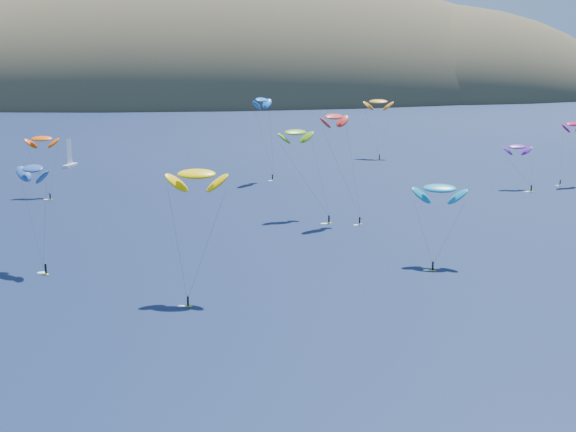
% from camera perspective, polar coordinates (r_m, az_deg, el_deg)
% --- Properties ---
extents(island, '(730.00, 300.00, 210.00)m').
position_cam_1_polar(island, '(633.29, -3.47, 7.67)').
color(island, '#3D3526').
rests_on(island, ground).
extents(sailboat, '(8.82, 8.27, 10.54)m').
position_cam_1_polar(sailboat, '(277.93, -15.22, 3.61)').
color(sailboat, white).
rests_on(sailboat, ground).
extents(kitesurfer_1, '(8.55, 9.69, 17.73)m').
position_cam_1_polar(kitesurfer_1, '(226.70, -17.10, 5.28)').
color(kitesurfer_1, '#B5D717').
rests_on(kitesurfer_1, ground).
extents(kitesurfer_2, '(10.37, 11.06, 22.71)m').
position_cam_1_polar(kitesurfer_2, '(131.43, -6.52, 2.98)').
color(kitesurfer_2, '#B5D717').
rests_on(kitesurfer_2, ground).
extents(kitesurfer_3, '(11.39, 13.85, 22.39)m').
position_cam_1_polar(kitesurfer_3, '(190.53, 0.55, 5.96)').
color(kitesurfer_3, '#B5D717').
rests_on(kitesurfer_3, ground).
extents(kitesurfer_4, '(8.78, 9.54, 26.43)m').
position_cam_1_polar(kitesurfer_4, '(240.71, -1.87, 8.25)').
color(kitesurfer_4, '#B5D717').
rests_on(kitesurfer_4, ground).
extents(kitesurfer_5, '(10.63, 10.73, 16.81)m').
position_cam_1_polar(kitesurfer_5, '(153.08, 10.74, 1.94)').
color(kitesurfer_5, '#B5D717').
rests_on(kitesurfer_5, ground).
extents(kitesurfer_6, '(8.28, 9.53, 13.97)m').
position_cam_1_polar(kitesurfer_6, '(237.13, 16.01, 4.75)').
color(kitesurfer_6, '#B5D717').
rests_on(kitesurfer_6, ground).
extents(kitesurfer_8, '(9.09, 5.83, 19.82)m').
position_cam_1_polar(kitesurfer_8, '(247.72, 19.64, 6.18)').
color(kitesurfer_8, '#B5D717').
rests_on(kitesurfer_8, ground).
extents(kitesurfer_9, '(10.26, 9.84, 26.59)m').
position_cam_1_polar(kitesurfer_9, '(184.43, 3.31, 7.06)').
color(kitesurfer_9, '#B5D717').
rests_on(kitesurfer_9, ground).
extents(kitesurfer_10, '(8.53, 12.02, 20.69)m').
position_cam_1_polar(kitesurfer_10, '(154.30, -17.71, 3.21)').
color(kitesurfer_10, '#B5D717').
rests_on(kitesurfer_10, ground).
extents(kitesurfer_11, '(11.26, 12.89, 22.66)m').
position_cam_1_polar(kitesurfer_11, '(291.56, 6.44, 8.09)').
color(kitesurfer_11, '#B5D717').
rests_on(kitesurfer_11, ground).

